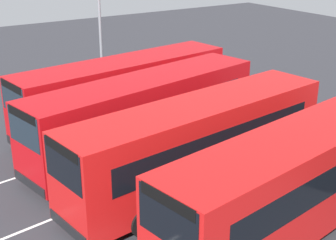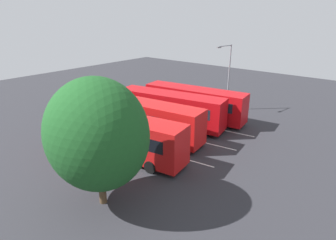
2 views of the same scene
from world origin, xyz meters
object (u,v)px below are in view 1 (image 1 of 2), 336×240
at_px(bus_far_left, 124,91).
at_px(bus_center_right, 199,142).
at_px(bus_far_right, 298,178).
at_px(bus_center_left, 145,113).
at_px(street_lamp, 101,22).

xyz_separation_m(bus_far_left, bus_center_right, (0.59, 7.01, 0.00)).
bearing_deg(bus_far_right, bus_center_right, -84.97).
height_order(bus_far_left, bus_far_right, same).
height_order(bus_center_right, bus_far_right, same).
xyz_separation_m(bus_far_left, bus_far_right, (-0.39, 10.98, 0.00)).
bearing_deg(bus_center_left, bus_center_right, 81.54).
bearing_deg(bus_far_right, bus_far_left, -96.85).
bearing_deg(bus_far_left, bus_center_right, 77.83).
relative_size(bus_far_left, street_lamp, 1.49).
bearing_deg(bus_center_left, street_lamp, -114.03).
height_order(bus_far_left, bus_center_right, same).
relative_size(bus_far_left, bus_center_right, 1.00).
distance_m(bus_far_right, street_lamp, 16.06).
distance_m(bus_far_left, street_lamp, 5.63).
bearing_deg(bus_far_left, street_lamp, -111.92).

